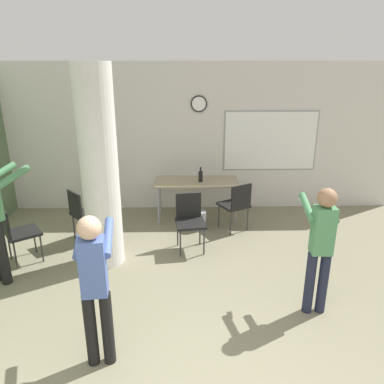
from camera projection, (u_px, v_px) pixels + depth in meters
The scene contains 11 objects.
wall_back at pixel (191, 138), 7.16m from camera, with size 8.00×0.15×2.80m.
support_pillar at pixel (100, 170), 5.09m from camera, with size 0.51×0.51×2.80m.
folding_table at pixel (197, 183), 6.84m from camera, with size 1.50×0.65×0.73m.
bottle_on_table at pixel (201, 176), 6.74m from camera, with size 0.08×0.08×0.27m.
waste_bin at pixel (199, 220), 6.56m from camera, with size 0.26×0.26×0.32m.
chair_by_left_wall at pixel (17, 230), 5.35m from camera, with size 0.61×0.61×0.87m.
chair_table_right at pixel (236, 203), 6.37m from camera, with size 0.60×0.60×0.87m.
chair_table_front at pixel (190, 218), 5.76m from camera, with size 0.49×0.49×0.87m.
chair_near_pillar at pixel (83, 211), 6.01m from camera, with size 0.62×0.62×0.87m.
person_playing_side at pixel (321, 241), 4.16m from camera, with size 0.34×0.61×1.54m.
person_playing_front at pixel (95, 280), 3.41m from camera, with size 0.38×0.60×1.56m.
Camera 1 is at (-0.11, -2.03, 2.81)m, focal length 35.00 mm.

